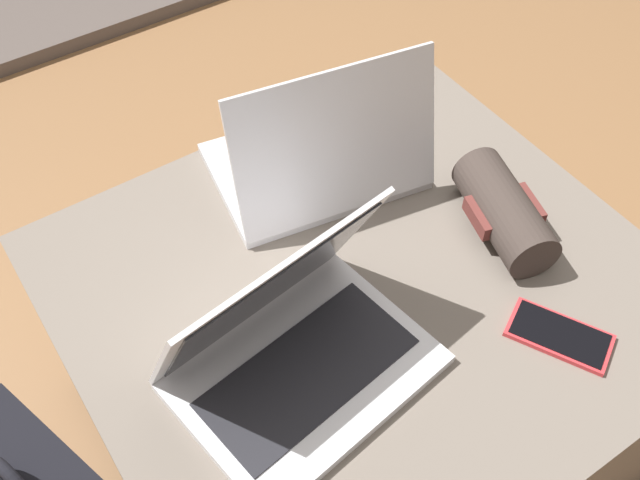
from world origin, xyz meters
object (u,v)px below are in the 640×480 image
(laptop_near, at_px, (293,345))
(wrist_brace, at_px, (504,211))
(cell_phone, at_px, (559,335))
(laptop_far, at_px, (320,159))

(laptop_near, relative_size, wrist_brace, 1.66)
(wrist_brace, bearing_deg, cell_phone, -109.12)
(laptop_near, distance_m, wrist_brace, 0.41)
(cell_phone, height_order, wrist_brace, wrist_brace)
(wrist_brace, bearing_deg, laptop_near, -176.46)
(laptop_near, bearing_deg, cell_phone, -35.52)
(wrist_brace, bearing_deg, laptop_far, 125.75)
(laptop_near, height_order, laptop_far, laptop_far)
(laptop_far, xyz_separation_m, wrist_brace, (0.18, -0.25, -0.01))
(cell_phone, distance_m, wrist_brace, 0.21)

